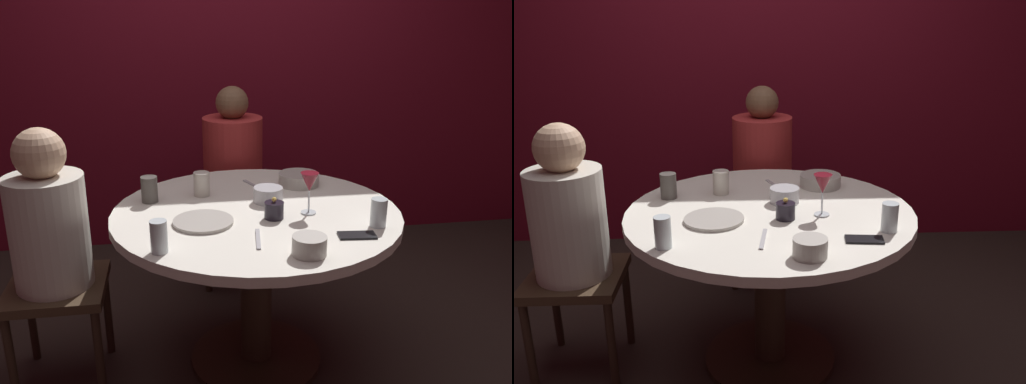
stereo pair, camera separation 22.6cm
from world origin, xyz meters
The scene contains 18 objects.
ground_plane centered at (0.00, 0.00, 0.00)m, with size 8.00×8.00×0.00m, color #2D231E.
back_wall centered at (0.00, 1.49, 1.30)m, with size 6.00×0.10×2.60m, color maroon.
dining_table centered at (0.00, 0.00, 0.58)m, with size 1.22×1.22×0.75m.
seated_diner_left centered at (-0.85, 0.00, 0.70)m, with size 0.40×0.40×1.13m.
seated_diner_back centered at (0.00, 0.85, 0.71)m, with size 0.40×0.40×1.16m.
candle_holder centered at (0.06, -0.11, 0.78)m, with size 0.08×0.08×0.09m.
wine_glass centered at (0.21, -0.07, 0.88)m, with size 0.08×0.08×0.18m.
dinner_plate centered at (-0.23, -0.11, 0.76)m, with size 0.24×0.24×0.01m, color #B2ADA3.
cell_phone centered at (0.33, -0.34, 0.75)m, with size 0.07×0.14×0.01m, color black.
bowl_serving_large centered at (0.07, 0.09, 0.78)m, with size 0.13×0.13×0.07m, color #B7B7BC.
bowl_salad_center centered at (0.11, -0.46, 0.78)m, with size 0.12×0.12×0.07m, color #B2ADA3.
bowl_small_white centered at (0.26, 0.31, 0.78)m, with size 0.19×0.19×0.06m, color #B2ADA3.
cup_near_candle centered at (-0.21, 0.22, 0.80)m, with size 0.07×0.07×0.11m, color beige.
cup_by_left_diner centered at (0.44, -0.25, 0.81)m, with size 0.06×0.06×0.11m, color silver.
cup_by_right_diner centered at (-0.40, -0.36, 0.81)m, with size 0.06×0.06×0.12m, color silver.
cup_center_front centered at (-0.45, 0.17, 0.81)m, with size 0.07×0.07×0.12m, color #4C4742.
fork_near_plate centered at (-0.04, -0.31, 0.75)m, with size 0.02×0.18×0.01m, color #B7B7BC.
knife_near_plate centered at (0.04, 0.33, 0.75)m, with size 0.02×0.18×0.01m, color #B7B7BC.
Camera 2 is at (-0.11, -2.13, 1.56)m, focal length 37.81 mm.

